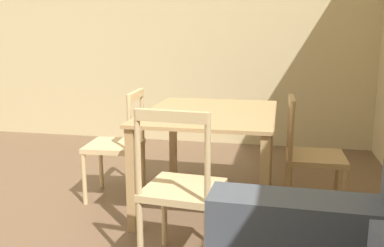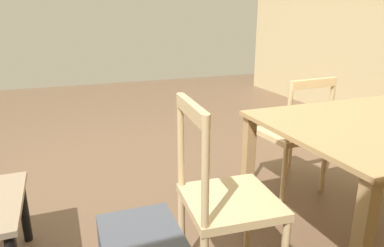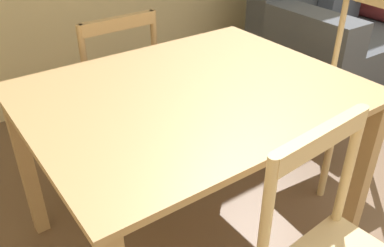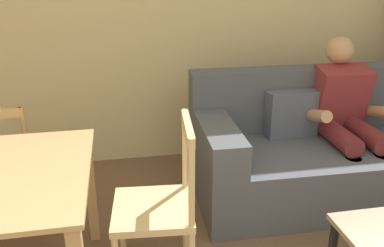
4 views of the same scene
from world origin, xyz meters
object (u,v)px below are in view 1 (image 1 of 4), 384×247
Objects in this scene: dining_chair_near_wall at (311,157)px; dining_chair_by_doorway at (118,145)px; dining_chair_facing_couch at (182,190)px; dining_table at (210,125)px.

dining_chair_near_wall is 0.99× the size of dining_chair_by_doorway.
dining_chair_near_wall is 0.92× the size of dining_chair_facing_couch.
dining_chair_near_wall is at bearing 89.90° from dining_chair_by_doorway.
dining_chair_facing_couch is at bearing 38.61° from dining_chair_by_doorway.
dining_table is at bearing -90.04° from dining_chair_near_wall.
dining_chair_near_wall is (0.00, 0.76, -0.20)m from dining_table.
dining_chair_by_doorway is (-0.00, -0.76, -0.20)m from dining_table.
dining_table is 1.39× the size of dining_chair_by_doorway.
dining_chair_by_doorway reaches higher than dining_table.
dining_table is 0.79m from dining_chair_near_wall.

